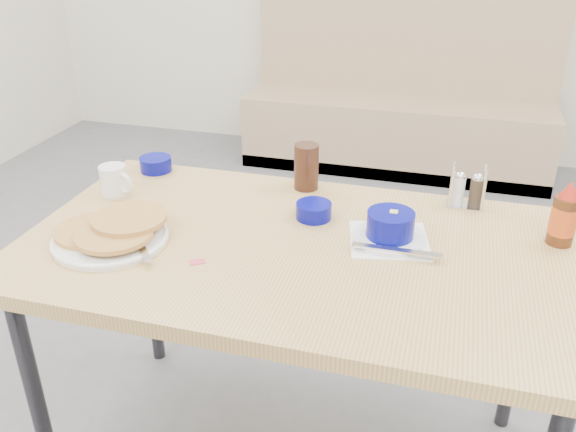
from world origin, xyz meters
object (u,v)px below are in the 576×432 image
(dining_table, at_px, (296,265))
(pancake_plate, at_px, (111,233))
(butter_bowl, at_px, (314,211))
(amber_tumbler, at_px, (306,167))
(creamer_bowl, at_px, (156,164))
(grits_setting, at_px, (390,229))
(syrup_bottle, at_px, (564,217))
(booth_bench, at_px, (398,111))
(condiment_caddy, at_px, (467,192))
(coffee_mug, at_px, (114,180))

(dining_table, relative_size, pancake_plate, 4.52)
(butter_bowl, xyz_separation_m, amber_tumbler, (-0.07, 0.19, 0.05))
(creamer_bowl, height_order, butter_bowl, creamer_bowl)
(grits_setting, xyz_separation_m, syrup_bottle, (0.42, 0.11, 0.04))
(creamer_bowl, distance_m, butter_bowl, 0.60)
(booth_bench, relative_size, pancake_plate, 6.13)
(booth_bench, relative_size, butter_bowl, 19.43)
(butter_bowl, relative_size, amber_tumbler, 0.71)
(booth_bench, relative_size, condiment_caddy, 15.42)
(creamer_bowl, height_order, condiment_caddy, condiment_caddy)
(butter_bowl, distance_m, amber_tumbler, 0.21)
(syrup_bottle, bearing_deg, creamer_bowl, 172.63)
(coffee_mug, height_order, creamer_bowl, coffee_mug)
(pancake_plate, bearing_deg, butter_bowl, 29.32)
(grits_setting, bearing_deg, pancake_plate, -164.64)
(dining_table, height_order, grits_setting, grits_setting)
(amber_tumbler, xyz_separation_m, syrup_bottle, (0.70, -0.16, 0.00))
(booth_bench, height_order, syrup_bottle, booth_bench)
(grits_setting, height_order, amber_tumbler, amber_tumbler)
(booth_bench, xyz_separation_m, grits_setting, (0.22, -2.46, 0.45))
(pancake_plate, xyz_separation_m, syrup_bottle, (1.10, 0.29, 0.05))
(condiment_caddy, relative_size, syrup_bottle, 0.72)
(booth_bench, relative_size, dining_table, 1.36)
(butter_bowl, bearing_deg, grits_setting, -18.98)
(butter_bowl, distance_m, syrup_bottle, 0.64)
(booth_bench, bearing_deg, condiment_caddy, -79.50)
(pancake_plate, bearing_deg, coffee_mug, 117.86)
(grits_setting, bearing_deg, syrup_bottle, 14.44)
(condiment_caddy, height_order, syrup_bottle, syrup_bottle)
(dining_table, bearing_deg, syrup_bottle, 16.09)
(pancake_plate, bearing_deg, amber_tumbler, 48.51)
(coffee_mug, bearing_deg, booth_bench, 76.06)
(butter_bowl, xyz_separation_m, condiment_caddy, (0.40, 0.19, 0.02))
(pancake_plate, relative_size, amber_tumbler, 2.24)
(pancake_plate, relative_size, condiment_caddy, 2.51)
(booth_bench, distance_m, grits_setting, 2.51)
(grits_setting, bearing_deg, condiment_caddy, 55.22)
(dining_table, xyz_separation_m, coffee_mug, (-0.59, 0.14, 0.11))
(condiment_caddy, distance_m, syrup_bottle, 0.28)
(grits_setting, xyz_separation_m, creamer_bowl, (-0.79, 0.26, -0.01))
(coffee_mug, relative_size, syrup_bottle, 0.66)
(condiment_caddy, bearing_deg, butter_bowl, -156.48)
(amber_tumbler, distance_m, syrup_bottle, 0.72)
(dining_table, bearing_deg, butter_bowl, 87.07)
(dining_table, xyz_separation_m, butter_bowl, (0.01, 0.15, 0.08))
(syrup_bottle, bearing_deg, butter_bowl, -177.05)
(condiment_caddy, bearing_deg, coffee_mug, -170.59)
(pancake_plate, relative_size, coffee_mug, 2.73)
(syrup_bottle, bearing_deg, grits_setting, -165.56)
(dining_table, xyz_separation_m, pancake_plate, (-0.46, -0.11, 0.08))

